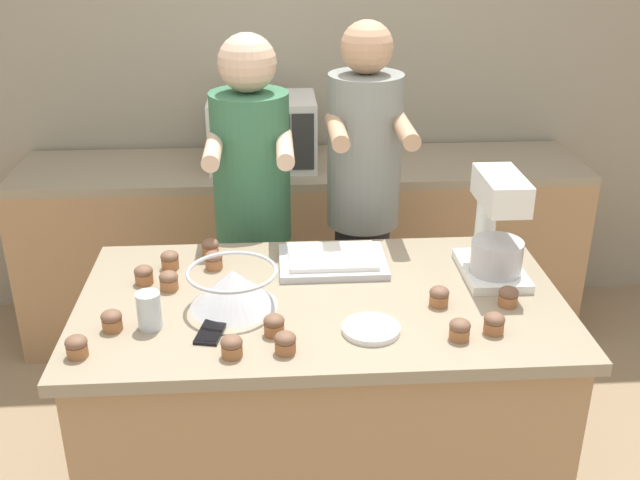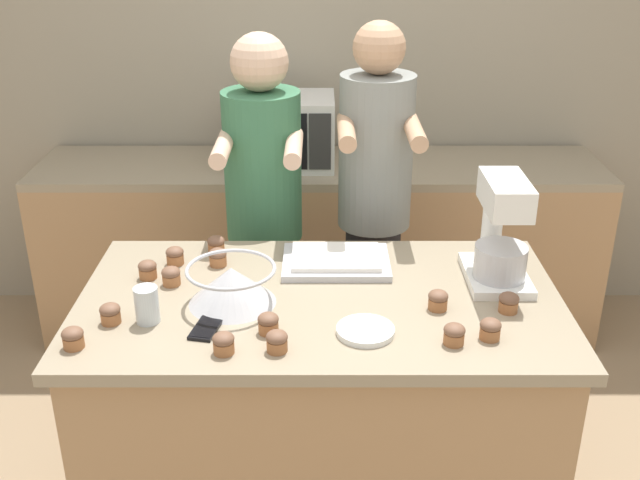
% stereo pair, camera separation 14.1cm
% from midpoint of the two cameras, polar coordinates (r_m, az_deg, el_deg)
% --- Properties ---
extents(back_wall, '(10.00, 0.06, 2.70)m').
position_cam_midpoint_polar(back_wall, '(3.95, -2.75, 13.41)').
color(back_wall, gray).
rests_on(back_wall, ground_plane).
extents(island_counter, '(1.54, 0.86, 0.95)m').
position_cam_midpoint_polar(island_counter, '(2.65, -1.50, -13.41)').
color(island_counter, '#A87F56').
rests_on(island_counter, ground_plane).
extents(back_counter, '(2.80, 0.60, 0.92)m').
position_cam_midpoint_polar(back_counter, '(3.89, -2.38, -0.60)').
color(back_counter, '#A87F56').
rests_on(back_counter, ground_plane).
extents(person_left, '(0.32, 0.49, 1.67)m').
position_cam_midpoint_polar(person_left, '(3.07, -6.39, 0.96)').
color(person_left, '#232328').
rests_on(person_left, ground_plane).
extents(person_right, '(0.31, 0.49, 1.71)m').
position_cam_midpoint_polar(person_right, '(3.06, 1.96, 1.59)').
color(person_right, '#232328').
rests_on(person_right, ground_plane).
extents(stand_mixer, '(0.20, 0.30, 0.36)m').
position_cam_midpoint_polar(stand_mixer, '(2.51, 11.69, 0.59)').
color(stand_mixer, white).
rests_on(stand_mixer, island_counter).
extents(mixing_bowl, '(0.28, 0.28, 0.12)m').
position_cam_midpoint_polar(mixing_bowl, '(2.33, -8.38, -3.55)').
color(mixing_bowl, '#BCBCC1').
rests_on(mixing_bowl, island_counter).
extents(baking_tray, '(0.37, 0.27, 0.04)m').
position_cam_midpoint_polar(baking_tray, '(2.58, -0.60, -1.57)').
color(baking_tray, '#BCBCC1').
rests_on(baking_tray, island_counter).
extents(microwave_oven, '(0.51, 0.37, 0.34)m').
position_cam_midpoint_polar(microwave_oven, '(3.67, -5.50, 8.20)').
color(microwave_oven, silver).
rests_on(microwave_oven, back_counter).
extents(cell_phone, '(0.10, 0.16, 0.01)m').
position_cam_midpoint_polar(cell_phone, '(2.23, -10.08, -6.87)').
color(cell_phone, black).
rests_on(cell_phone, island_counter).
extents(drinking_glass, '(0.07, 0.07, 0.11)m').
position_cam_midpoint_polar(drinking_glass, '(2.27, -14.64, -5.24)').
color(drinking_glass, silver).
rests_on(drinking_glass, island_counter).
extents(small_plate, '(0.17, 0.17, 0.02)m').
position_cam_midpoint_polar(small_plate, '(2.20, 2.07, -6.83)').
color(small_plate, white).
rests_on(small_plate, island_counter).
extents(cupcake_0, '(0.06, 0.06, 0.06)m').
position_cam_midpoint_polar(cupcake_0, '(2.10, -4.60, -7.81)').
color(cupcake_0, '#9E6038').
rests_on(cupcake_0, island_counter).
extents(cupcake_1, '(0.06, 0.06, 0.06)m').
position_cam_midpoint_polar(cupcake_1, '(2.30, -17.30, -5.88)').
color(cupcake_1, '#9E6038').
rests_on(cupcake_1, island_counter).
extents(cupcake_2, '(0.06, 0.06, 0.06)m').
position_cam_midpoint_polar(cupcake_2, '(2.18, 8.78, -6.76)').
color(cupcake_2, '#9E6038').
rests_on(cupcake_2, island_counter).
extents(cupcake_3, '(0.06, 0.06, 0.06)m').
position_cam_midpoint_polar(cupcake_3, '(2.62, -12.89, -1.49)').
color(cupcake_3, '#9E6038').
rests_on(cupcake_3, island_counter).
extents(cupcake_4, '(0.06, 0.06, 0.06)m').
position_cam_midpoint_polar(cupcake_4, '(2.38, 12.52, -4.22)').
color(cupcake_4, '#9E6038').
rests_on(cupcake_4, island_counter).
extents(cupcake_5, '(0.06, 0.06, 0.06)m').
position_cam_midpoint_polar(cupcake_5, '(2.69, -9.87, -0.56)').
color(cupcake_5, '#9E6038').
rests_on(cupcake_5, island_counter).
extents(cupcake_6, '(0.06, 0.06, 0.06)m').
position_cam_midpoint_polar(cupcake_6, '(2.10, -8.67, -8.03)').
color(cupcake_6, '#9E6038').
rests_on(cupcake_6, island_counter).
extents(cupcake_7, '(0.06, 0.06, 0.06)m').
position_cam_midpoint_polar(cupcake_7, '(2.19, -5.38, -6.46)').
color(cupcake_7, '#9E6038').
rests_on(cupcake_7, island_counter).
extents(cupcake_8, '(0.06, 0.06, 0.06)m').
position_cam_midpoint_polar(cupcake_8, '(2.54, -14.84, -2.58)').
color(cupcake_8, '#9E6038').
rests_on(cupcake_8, island_counter).
extents(cupcake_9, '(0.06, 0.06, 0.06)m').
position_cam_midpoint_polar(cupcake_9, '(2.35, 7.37, -4.27)').
color(cupcake_9, '#9E6038').
rests_on(cupcake_9, island_counter).
extents(cupcake_10, '(0.06, 0.06, 0.06)m').
position_cam_midpoint_polar(cupcake_10, '(2.23, 11.37, -6.24)').
color(cupcake_10, '#9E6038').
rests_on(cupcake_10, island_counter).
extents(cupcake_11, '(0.06, 0.06, 0.06)m').
position_cam_midpoint_polar(cupcake_11, '(2.21, -19.83, -7.65)').
color(cupcake_11, '#9E6038').
rests_on(cupcake_11, island_counter).
extents(cupcake_12, '(0.06, 0.06, 0.06)m').
position_cam_midpoint_polar(cupcake_12, '(2.48, -13.05, -3.03)').
color(cupcake_12, '#9E6038').
rests_on(cupcake_12, island_counter).
extents(cupcake_13, '(0.06, 0.06, 0.06)m').
position_cam_midpoint_polar(cupcake_13, '(2.59, -9.65, -1.51)').
color(cupcake_13, '#9E6038').
rests_on(cupcake_13, island_counter).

